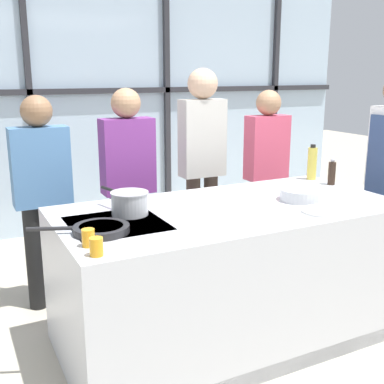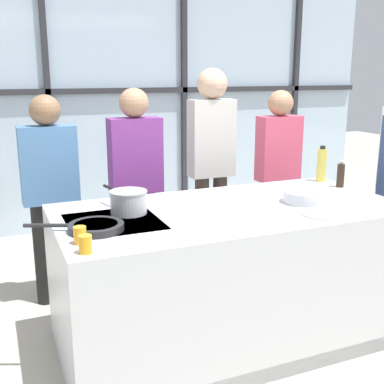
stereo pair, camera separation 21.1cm
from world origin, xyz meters
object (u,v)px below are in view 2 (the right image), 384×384
(spectator_center_right, at_px, (211,157))
(pepper_grinder, at_px, (341,175))
(spectator_far_right, at_px, (278,167))
(oil_bottle, at_px, (322,165))
(frying_pan, at_px, (95,227))
(spectator_far_left, at_px, (51,188))
(spectator_center_left, at_px, (136,177))
(mixing_bowl, at_px, (304,196))
(juice_glass_near, at_px, (85,244))
(juice_glass_far, at_px, (80,235))
(saucepan, at_px, (128,201))
(white_plate, at_px, (324,214))

(spectator_center_right, distance_m, pepper_grinder, 1.06)
(spectator_far_right, height_order, oil_bottle, spectator_far_right)
(spectator_center_right, bearing_deg, frying_pan, 42.86)
(spectator_far_right, xyz_separation_m, pepper_grinder, (0.02, -0.82, 0.08))
(frying_pan, distance_m, pepper_grinder, 1.92)
(spectator_far_left, distance_m, frying_pan, 1.13)
(spectator_center_left, height_order, mixing_bowl, spectator_center_left)
(oil_bottle, bearing_deg, spectator_center_left, 155.61)
(juice_glass_near, bearing_deg, pepper_grinder, 17.44)
(mixing_bowl, bearing_deg, juice_glass_far, -171.39)
(frying_pan, height_order, oil_bottle, oil_bottle)
(mixing_bowl, xyz_separation_m, pepper_grinder, (0.51, 0.26, 0.05))
(spectator_far_left, relative_size, juice_glass_far, 18.00)
(spectator_far_left, xyz_separation_m, spectator_far_right, (1.97, 0.00, 0.01))
(spectator_center_right, relative_size, saucepan, 4.30)
(saucepan, xyz_separation_m, white_plate, (1.07, -0.49, -0.07))
(spectator_center_left, xyz_separation_m, white_plate, (0.77, -1.36, -0.02))
(saucepan, height_order, juice_glass_far, saucepan)
(frying_pan, height_order, white_plate, frying_pan)
(spectator_far_left, height_order, juice_glass_near, spectator_far_left)
(frying_pan, xyz_separation_m, oil_bottle, (1.88, 0.53, 0.11))
(mixing_bowl, bearing_deg, spectator_center_left, 127.46)
(white_plate, distance_m, juice_glass_far, 1.43)
(spectator_far_right, bearing_deg, spectator_center_right, 0.00)
(spectator_far_left, relative_size, pepper_grinder, 7.71)
(spectator_center_right, bearing_deg, mixing_bowl, 98.89)
(spectator_center_right, height_order, saucepan, spectator_center_right)
(mixing_bowl, bearing_deg, juice_glass_near, -166.23)
(spectator_center_left, distance_m, spectator_center_right, 0.67)
(oil_bottle, bearing_deg, pepper_grinder, -87.34)
(juice_glass_near, xyz_separation_m, juice_glass_far, (0.00, 0.14, 0.00))
(spectator_far_left, bearing_deg, white_plate, 136.20)
(spectator_center_right, height_order, pepper_grinder, spectator_center_right)
(saucepan, distance_m, oil_bottle, 1.65)
(spectator_far_right, relative_size, juice_glass_far, 18.04)
(white_plate, relative_size, juice_glass_far, 2.97)
(spectator_center_left, distance_m, oil_bottle, 1.46)
(spectator_far_right, relative_size, mixing_bowl, 5.79)
(spectator_far_right, distance_m, pepper_grinder, 0.82)
(spectator_far_left, relative_size, spectator_far_right, 1.00)
(spectator_center_right, relative_size, pepper_grinder, 8.62)
(white_plate, bearing_deg, oil_bottle, 53.83)
(spectator_far_left, height_order, frying_pan, spectator_far_left)
(saucepan, xyz_separation_m, mixing_bowl, (1.13, -0.20, -0.03))
(spectator_center_left, xyz_separation_m, juice_glass_far, (-0.67, -1.30, 0.02))
(juice_glass_near, bearing_deg, white_plate, 3.17)
(frying_pan, distance_m, mixing_bowl, 1.39)
(juice_glass_near, bearing_deg, spectator_center_left, 65.21)
(juice_glass_far, bearing_deg, spectator_far_right, 33.35)
(spectator_far_right, bearing_deg, juice_glass_far, 33.35)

